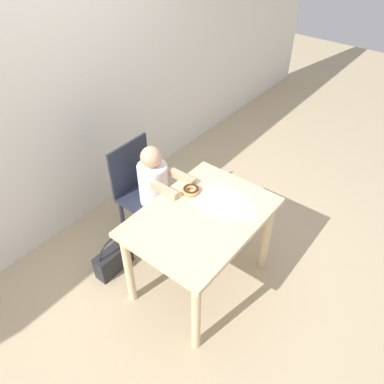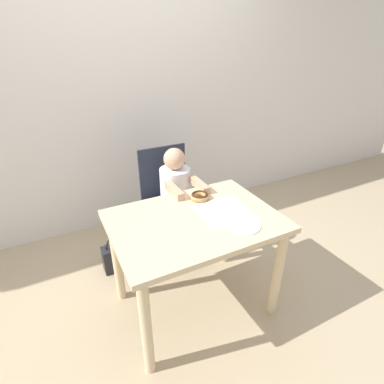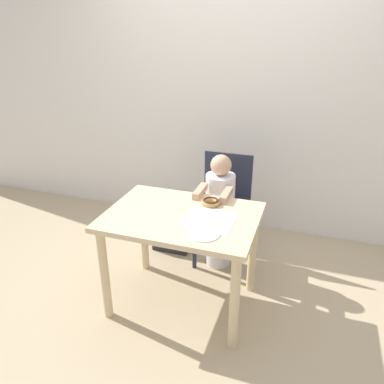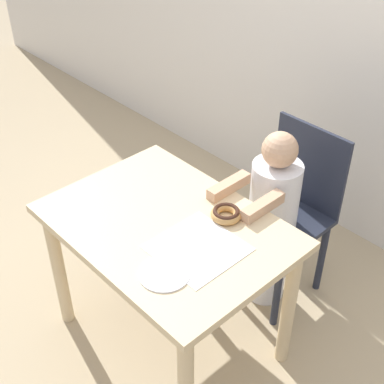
# 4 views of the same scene
# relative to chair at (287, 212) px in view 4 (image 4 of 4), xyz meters

# --- Properties ---
(ground_plane) EXTENTS (12.00, 12.00, 0.00)m
(ground_plane) POSITION_rel_chair_xyz_m (-0.12, -0.67, -0.47)
(ground_plane) COLOR tan
(wall_back) EXTENTS (8.00, 0.05, 2.50)m
(wall_back) POSITION_rel_chair_xyz_m (-0.12, 0.66, 0.78)
(wall_back) COLOR silver
(wall_back) RESTS_ON ground_plane
(dining_table) EXTENTS (0.99, 0.72, 0.71)m
(dining_table) POSITION_rel_chair_xyz_m (-0.12, -0.67, 0.12)
(dining_table) COLOR beige
(dining_table) RESTS_ON ground_plane
(chair) EXTENTS (0.40, 0.42, 0.89)m
(chair) POSITION_rel_chair_xyz_m (0.00, 0.00, 0.00)
(chair) COLOR #232838
(chair) RESTS_ON ground_plane
(child_figure) EXTENTS (0.24, 0.44, 0.96)m
(child_figure) POSITION_rel_chair_xyz_m (0.00, -0.12, 0.01)
(child_figure) COLOR white
(child_figure) RESTS_ON ground_plane
(donut) EXTENTS (0.13, 0.13, 0.04)m
(donut) POSITION_rel_chair_xyz_m (0.02, -0.47, 0.26)
(donut) COLOR tan
(donut) RESTS_ON dining_table
(napkin) EXTENTS (0.32, 0.32, 0.00)m
(napkin) POSITION_rel_chair_xyz_m (0.08, -0.68, 0.24)
(napkin) COLOR white
(napkin) RESTS_ON dining_table
(handbag) EXTENTS (0.32, 0.11, 0.34)m
(handbag) POSITION_rel_chair_xyz_m (-0.45, -0.06, -0.35)
(handbag) COLOR #232328
(handbag) RESTS_ON ground_plane
(plate) EXTENTS (0.19, 0.19, 0.01)m
(plate) POSITION_rel_chair_xyz_m (0.10, -0.86, 0.24)
(plate) COLOR white
(plate) RESTS_ON dining_table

